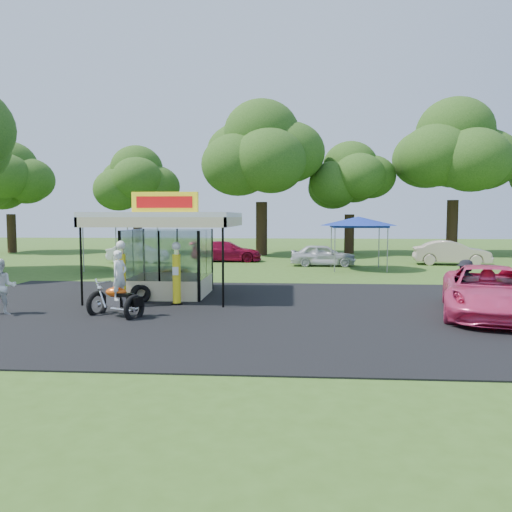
% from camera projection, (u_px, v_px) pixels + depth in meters
% --- Properties ---
extents(ground, '(120.00, 120.00, 0.00)m').
position_uv_depth(ground, '(194.00, 323.00, 15.13)').
color(ground, '#3A5B1C').
rests_on(ground, ground).
extents(asphalt_apron, '(20.00, 14.00, 0.04)m').
position_uv_depth(asphalt_apron, '(205.00, 310.00, 17.12)').
color(asphalt_apron, black).
rests_on(asphalt_apron, ground).
extents(gas_station_kiosk, '(5.40, 5.40, 4.18)m').
position_uv_depth(gas_station_kiosk, '(169.00, 252.00, 20.10)').
color(gas_station_kiosk, white).
rests_on(gas_station_kiosk, ground).
extents(gas_pump_left, '(0.44, 0.44, 2.38)m').
position_uv_depth(gas_pump_left, '(121.00, 276.00, 17.56)').
color(gas_pump_left, black).
rests_on(gas_pump_left, ground).
extents(gas_pump_right, '(0.43, 0.43, 2.32)m').
position_uv_depth(gas_pump_right, '(177.00, 275.00, 18.01)').
color(gas_pump_right, black).
rests_on(gas_pump_right, ground).
extents(motorcycle, '(1.97, 1.52, 2.24)m').
position_uv_depth(motorcycle, '(118.00, 291.00, 15.82)').
color(motorcycle, black).
rests_on(motorcycle, ground).
extents(spare_tires, '(0.87, 0.69, 0.70)m').
position_uv_depth(spare_tires, '(140.00, 294.00, 18.65)').
color(spare_tires, black).
rests_on(spare_tires, ground).
extents(kiosk_car, '(2.82, 1.13, 0.96)m').
position_uv_depth(kiosk_car, '(181.00, 278.00, 22.40)').
color(kiosk_car, yellow).
rests_on(kiosk_car, ground).
extents(pink_sedan, '(4.21, 6.38, 1.63)m').
position_uv_depth(pink_sedan, '(488.00, 292.00, 16.01)').
color(pink_sedan, '#E33D73').
rests_on(pink_sedan, ground).
extents(spectator_west, '(1.13, 1.04, 1.86)m').
position_uv_depth(spectator_west, '(1.00, 287.00, 16.14)').
color(spectator_west, white).
rests_on(spectator_west, ground).
extents(spectator_east_a, '(1.23, 0.92, 1.69)m').
position_uv_depth(spectator_east_a, '(466.00, 283.00, 17.85)').
color(spectator_east_a, black).
rests_on(spectator_east_a, ground).
extents(bg_car_a, '(4.25, 1.70, 1.37)m').
position_uv_depth(bg_car_a, '(138.00, 253.00, 34.90)').
color(bg_car_a, white).
rests_on(bg_car_a, ground).
extents(bg_car_b, '(5.10, 2.18, 1.46)m').
position_uv_depth(bg_car_b, '(226.00, 251.00, 35.93)').
color(bg_car_b, maroon).
rests_on(bg_car_b, ground).
extents(bg_car_c, '(4.29, 1.87, 1.44)m').
position_uv_depth(bg_car_c, '(323.00, 255.00, 32.58)').
color(bg_car_c, silver).
rests_on(bg_car_c, ground).
extents(bg_car_e, '(5.10, 2.38, 1.62)m').
position_uv_depth(bg_car_e, '(451.00, 253.00, 33.36)').
color(bg_car_e, '#C7AE98').
rests_on(bg_car_e, ground).
extents(tent_west, '(4.77, 4.77, 3.33)m').
position_uv_depth(tent_west, '(121.00, 220.00, 29.97)').
color(tent_west, gray).
rests_on(tent_west, ground).
extents(tent_east, '(4.62, 4.62, 3.23)m').
position_uv_depth(tent_east, '(358.00, 222.00, 30.17)').
color(tent_east, gray).
rests_on(tent_east, ground).
extents(oak_far_a, '(8.18, 8.18, 9.69)m').
position_uv_depth(oak_far_a, '(10.00, 184.00, 44.45)').
color(oak_far_a, black).
rests_on(oak_far_a, ground).
extents(oak_far_b, '(7.75, 7.75, 9.25)m').
position_uv_depth(oak_far_b, '(137.00, 186.00, 43.92)').
color(oak_far_b, black).
rests_on(oak_far_b, ground).
extents(oak_far_c, '(10.69, 10.69, 12.60)m').
position_uv_depth(oak_far_c, '(262.00, 159.00, 41.43)').
color(oak_far_c, black).
rests_on(oak_far_c, ground).
extents(oak_far_d, '(8.01, 8.01, 9.54)m').
position_uv_depth(oak_far_d, '(350.00, 184.00, 43.48)').
color(oak_far_d, black).
rests_on(oak_far_d, ground).
extents(oak_far_e, '(10.82, 10.82, 12.88)m').
position_uv_depth(oak_far_e, '(454.00, 157.00, 41.90)').
color(oak_far_e, black).
rests_on(oak_far_e, ground).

